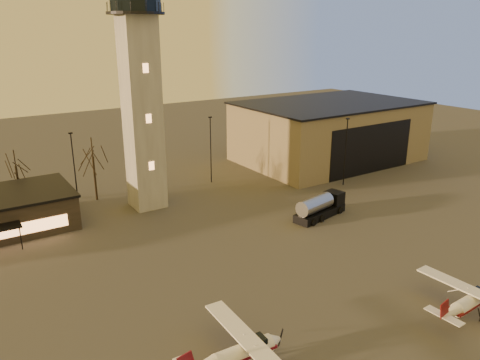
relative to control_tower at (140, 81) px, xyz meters
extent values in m
plane|color=#3D3B38|center=(0.00, -30.00, -16.33)|extent=(220.00, 220.00, 0.00)
cube|color=gray|center=(0.00, 0.00, -4.33)|extent=(4.00, 4.00, 24.00)
cylinder|color=black|center=(0.00, 0.00, 7.82)|extent=(6.80, 6.80, 0.30)
cube|color=#7F7153|center=(36.00, 4.00, -11.33)|extent=(30.00, 20.00, 10.00)
cube|color=black|center=(36.00, 4.00, -6.18)|extent=(30.60, 20.60, 0.30)
cube|color=black|center=(36.00, -6.02, -12.33)|extent=(18.00, 0.10, 8.00)
cube|color=black|center=(-18.00, -4.00, -13.73)|extent=(4.00, 2.00, 0.20)
cylinder|color=black|center=(-8.00, 4.00, -11.33)|extent=(0.16, 0.16, 10.00)
cube|color=black|center=(-8.00, 4.00, -6.28)|extent=(0.50, 0.25, 0.18)
cylinder|color=black|center=(12.00, 4.00, -11.33)|extent=(0.16, 0.16, 10.00)
cube|color=black|center=(12.00, 4.00, -6.28)|extent=(0.50, 0.25, 0.18)
cylinder|color=black|center=(28.00, -8.00, -11.33)|extent=(0.16, 0.16, 10.00)
cube|color=black|center=(28.00, -8.00, -6.28)|extent=(0.50, 0.25, 0.18)
cylinder|color=black|center=(-14.00, 10.00, -13.70)|extent=(0.28, 0.28, 5.25)
cylinder|color=black|center=(-5.00, 6.00, -13.25)|extent=(0.28, 0.28, 6.16)
cylinder|color=black|center=(4.00, 8.00, -13.84)|extent=(0.28, 0.28, 4.97)
cylinder|color=silver|center=(12.45, -37.86, -15.18)|extent=(4.28, 1.37, 1.20)
cone|color=silver|center=(9.33, -37.99, -15.04)|extent=(2.25, 1.10, 1.01)
cube|color=black|center=(13.37, -37.82, -14.76)|extent=(1.42, 1.02, 0.64)
cube|color=#610D0F|center=(12.27, -37.87, -15.22)|extent=(5.01, 1.43, 0.20)
cube|color=silver|center=(12.91, -37.84, -14.46)|extent=(1.79, 10.17, 0.13)
cube|color=silver|center=(8.50, -38.02, -14.95)|extent=(0.95, 3.07, 0.07)
cube|color=#610D0F|center=(8.41, -38.03, -14.30)|extent=(1.28, 0.13, 1.56)
cylinder|color=white|center=(-6.69, -32.92, -15.12)|extent=(4.50, 1.45, 1.26)
cone|color=white|center=(-4.08, -33.03, -15.12)|extent=(0.92, 1.24, 1.20)
cube|color=black|center=(-5.72, -32.96, -14.68)|extent=(1.49, 1.08, 0.68)
cube|color=maroon|center=(-6.88, -32.91, -15.16)|extent=(5.27, 1.52, 0.21)
cube|color=white|center=(-6.20, -32.94, -14.36)|extent=(1.90, 10.69, 0.14)
cube|color=black|center=(16.46, -15.41, -15.82)|extent=(8.14, 3.69, 1.02)
cube|color=black|center=(19.36, -14.84, -14.57)|extent=(2.22, 2.44, 1.66)
cube|color=black|center=(19.99, -14.72, -14.29)|extent=(0.43, 1.74, 0.92)
cylinder|color=#A5A5A9|center=(15.37, -15.63, -14.38)|extent=(5.45, 2.90, 1.94)
camera|label=1|loc=(-21.64, -55.30, 6.13)|focal=35.00mm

